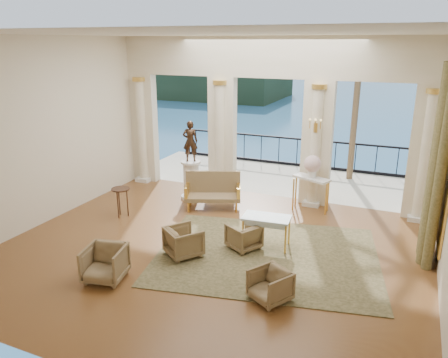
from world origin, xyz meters
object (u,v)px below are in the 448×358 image
at_px(armchair_c, 244,235).
at_px(armchair_d, 184,240).
at_px(settee, 213,191).
at_px(armchair_a, 105,262).
at_px(console_table, 311,183).
at_px(game_table, 267,220).
at_px(side_table, 121,192).
at_px(pedestal, 191,180).
at_px(armchair_b, 270,284).
at_px(statue, 190,141).

height_order(armchair_c, armchair_d, armchair_d).
distance_m(armchair_c, settee, 2.59).
height_order(armchair_a, console_table, console_table).
xyz_separation_m(settee, game_table, (2.08, -1.69, 0.15)).
distance_m(console_table, side_table, 4.98).
distance_m(armchair_a, side_table, 3.19).
distance_m(game_table, pedestal, 3.65).
distance_m(armchair_c, side_table, 3.60).
distance_m(armchair_a, armchair_b, 3.14).
relative_size(armchair_d, settee, 0.43).
bearing_deg(pedestal, armchair_d, -65.01).
bearing_deg(console_table, armchair_b, -62.60).
bearing_deg(statue, armchair_a, 74.70).
bearing_deg(statue, armchair_c, 113.92).
height_order(armchair_a, armchair_b, armchair_a).
xyz_separation_m(pedestal, console_table, (3.38, 0.40, 0.24)).
height_order(armchair_c, settee, settee).
bearing_deg(game_table, armchair_b, -75.83).
xyz_separation_m(armchair_d, console_table, (1.87, 3.63, 0.42)).
relative_size(settee, side_table, 2.11).
bearing_deg(armchair_b, armchair_a, -138.66).
distance_m(armchair_a, settee, 4.27).
distance_m(armchair_a, game_table, 3.50).
relative_size(armchair_b, settee, 0.39).
xyz_separation_m(armchair_a, armchair_b, (3.09, 0.58, -0.06)).
relative_size(armchair_c, game_table, 0.59).
bearing_deg(armchair_a, armchair_d, 45.41).
bearing_deg(statue, console_table, 164.12).
bearing_deg(settee, console_table, -3.63).
relative_size(armchair_d, side_table, 0.92).
relative_size(armchair_a, armchair_c, 1.17).
bearing_deg(console_table, game_table, -75.81).
bearing_deg(pedestal, armchair_c, -43.43).
distance_m(statue, side_table, 2.43).
bearing_deg(game_table, armchair_d, -148.84).
bearing_deg(armchair_a, pedestal, 84.33).
bearing_deg(armchair_d, pedestal, -29.25).
bearing_deg(armchair_c, armchair_a, -10.55).
height_order(statue, side_table, statue).
bearing_deg(armchair_c, armchair_b, 63.76).
relative_size(armchair_d, console_table, 0.67).
xyz_separation_m(armchair_b, console_table, (-0.32, 4.52, 0.46)).
distance_m(armchair_a, console_table, 5.82).
distance_m(armchair_a, pedestal, 4.74).
bearing_deg(armchair_b, statue, 162.64).
bearing_deg(statue, game_table, 121.71).
bearing_deg(armchair_a, console_table, 48.44).
relative_size(game_table, side_table, 1.41).
height_order(settee, pedestal, pedestal).
xyz_separation_m(statue, console_table, (3.38, 0.40, -0.91)).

